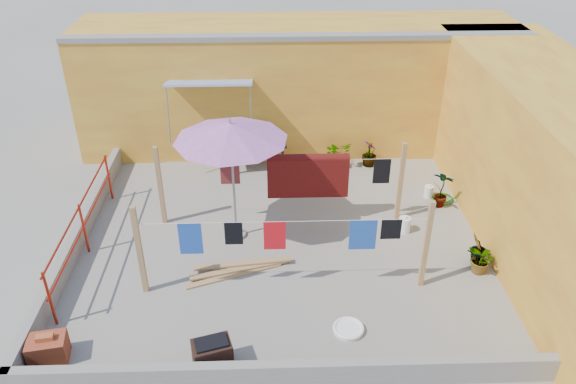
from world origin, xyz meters
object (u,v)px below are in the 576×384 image
Objects in this scene: brazier at (212,354)px; patio_umbrella at (231,132)px; white_basin at (348,329)px; water_jug_a at (429,191)px; brick_stack at (48,349)px; green_hose at (443,198)px; plant_back_a at (337,154)px; water_jug_b at (404,225)px; outdoor_table at (255,145)px.

patio_umbrella is at bearing 86.77° from brazier.
water_jug_a is (2.36, 4.16, 0.09)m from white_basin.
brazier reaches higher than white_basin.
patio_umbrella is 5.06m from water_jug_a.
brick_stack is at bearing -130.52° from patio_umbrella.
brick_stack reaches higher than green_hose.
plant_back_a is (0.41, 5.66, 0.31)m from white_basin.
water_jug_b is (-0.85, -1.36, 0.03)m from water_jug_a.
brazier reaches higher than green_hose.
patio_umbrella is 5.33m from green_hose.
patio_umbrella is 4.12m from water_jug_b.
patio_umbrella is 3.69× the size of plant_back_a.
water_jug_a is at bearing 57.97° from water_jug_b.
plant_back_a reaches higher than outdoor_table.
green_hose is at bearing 56.50° from white_basin.
patio_umbrella is at bearing -96.61° from outdoor_table.
outdoor_table is (0.34, 2.94, -1.71)m from patio_umbrella.
brick_stack is 8.65m from green_hose.
outdoor_table reaches higher than green_hose.
water_jug_b is (1.51, 2.81, 0.12)m from white_basin.
outdoor_table is 4.32m from water_jug_b.
brick_stack is at bearing -130.12° from plant_back_a.
water_jug_b is at bearing -122.03° from water_jug_a.
brick_stack is 7.98m from plant_back_a.
brazier is at bearing -136.65° from water_jug_b.
brick_stack reaches higher than water_jug_b.
patio_umbrella is 4.10× the size of brick_stack.
patio_umbrella reaches higher than water_jug_b.
green_hose is at bearing -24.72° from water_jug_a.
brick_stack is 0.95× the size of brazier.
white_basin is (1.98, -2.78, -2.30)m from patio_umbrella.
brick_stack is 4.76m from white_basin.
water_jug_b is at bearing -42.78° from outdoor_table.
water_jug_a reaches higher than green_hose.
green_hose is at bearing 44.17° from brazier.
plant_back_a is at bearing 49.88° from brick_stack.
patio_umbrella is at bearing -129.67° from plant_back_a.
plant_back_a is (-1.96, 1.50, 0.21)m from water_jug_a.
brick_stack is 0.90× the size of plant_back_a.
water_jug_a is 1.60m from water_jug_b.
outdoor_table is at bearing 105.98° from white_basin.
patio_umbrella is 3.90× the size of brazier.
water_jug_b is at bearing -68.79° from plant_back_a.
water_jug_b reaches higher than white_basin.
patio_umbrella reaches higher than brick_stack.
brick_stack is 8.46m from water_jug_a.
water_jug_b reaches higher than green_hose.
green_hose is (0.30, -0.14, -0.11)m from water_jug_a.
white_basin is at bearing 5.36° from brick_stack.
white_basin is at bearing -74.02° from outdoor_table.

